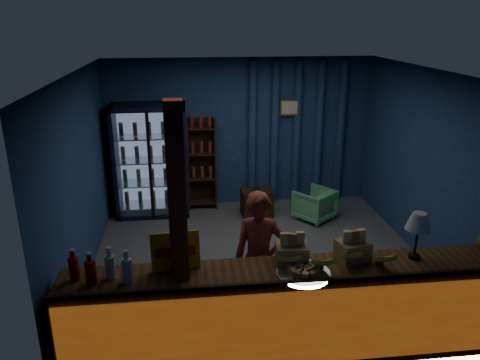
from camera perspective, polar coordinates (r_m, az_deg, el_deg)
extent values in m
plane|color=#515154|center=(6.68, 2.32, -9.68)|extent=(4.60, 4.60, 0.00)
plane|color=navy|center=(8.25, 0.06, 5.75)|extent=(4.60, 0.00, 4.60)
plane|color=navy|center=(4.17, 7.31, -8.59)|extent=(4.60, 0.00, 4.60)
plane|color=navy|center=(6.23, -18.89, 0.12)|extent=(0.00, 4.40, 4.40)
plane|color=navy|center=(6.90, 21.71, 1.59)|extent=(0.00, 4.40, 4.40)
plane|color=#472D19|center=(5.88, 2.67, 13.06)|extent=(4.60, 4.60, 0.00)
cube|color=brown|center=(4.85, 6.02, -15.58)|extent=(4.40, 0.55, 0.95)
cube|color=red|center=(4.62, 6.83, -17.60)|extent=(4.35, 0.02, 0.81)
cube|color=#331D10|center=(4.36, 7.03, -12.24)|extent=(4.40, 0.04, 0.04)
cube|color=maroon|center=(4.33, -7.41, -7.50)|extent=(0.16, 0.16, 2.60)
cube|color=black|center=(8.23, -10.66, 2.86)|extent=(1.20, 0.06, 1.90)
cube|color=black|center=(8.04, -14.83, 2.13)|extent=(0.06, 0.60, 1.90)
cube|color=black|center=(7.95, -6.68, 2.48)|extent=(0.06, 0.60, 1.90)
cube|color=black|center=(7.76, -11.20, 8.74)|extent=(1.20, 0.60, 0.08)
cube|color=black|center=(8.28, -10.38, -3.71)|extent=(1.20, 0.60, 0.08)
cube|color=#99B2D8|center=(8.19, -10.68, 2.76)|extent=(1.08, 0.02, 1.74)
cube|color=white|center=(7.71, -10.90, 1.70)|extent=(1.12, 0.02, 1.78)
cube|color=black|center=(7.69, -10.91, 1.66)|extent=(0.05, 0.05, 1.80)
cube|color=silver|center=(8.23, -10.44, -2.88)|extent=(1.08, 0.48, 0.02)
cylinder|color=#B72E1A|center=(8.23, -13.62, -2.15)|extent=(0.07, 0.07, 0.22)
cylinder|color=#1B5F17|center=(8.21, -12.06, -2.10)|extent=(0.07, 0.07, 0.22)
cylinder|color=#B39A1B|center=(8.19, -10.49, -2.04)|extent=(0.07, 0.07, 0.22)
cylinder|color=#211750|center=(8.17, -8.92, -1.98)|extent=(0.07, 0.07, 0.22)
cylinder|color=maroon|center=(8.17, -7.34, -1.92)|extent=(0.07, 0.07, 0.22)
cube|color=silver|center=(8.09, -10.61, -0.26)|extent=(1.08, 0.48, 0.02)
cylinder|color=#1B5F17|center=(8.10, -13.84, 0.48)|extent=(0.07, 0.07, 0.22)
cylinder|color=#B39A1B|center=(8.07, -12.26, 0.55)|extent=(0.07, 0.07, 0.22)
cylinder|color=#211750|center=(8.05, -10.66, 0.61)|extent=(0.07, 0.07, 0.22)
cylinder|color=maroon|center=(8.04, -9.07, 0.67)|extent=(0.07, 0.07, 0.22)
cylinder|color=#B72E1A|center=(8.03, -7.46, 0.74)|extent=(0.07, 0.07, 0.22)
cube|color=silver|center=(7.97, -10.78, 2.45)|extent=(1.08, 0.48, 0.02)
cylinder|color=#B39A1B|center=(7.98, -14.07, 3.20)|extent=(0.07, 0.07, 0.22)
cylinder|color=#211750|center=(7.95, -12.46, 3.27)|extent=(0.07, 0.07, 0.22)
cylinder|color=maroon|center=(7.93, -10.84, 3.35)|extent=(0.07, 0.07, 0.22)
cylinder|color=#B72E1A|center=(7.92, -9.22, 3.42)|extent=(0.07, 0.07, 0.22)
cylinder|color=#1B5F17|center=(7.91, -7.59, 3.48)|extent=(0.07, 0.07, 0.22)
cube|color=silver|center=(7.87, -10.97, 5.24)|extent=(1.08, 0.48, 0.02)
cylinder|color=#211750|center=(7.88, -14.30, 5.99)|extent=(0.07, 0.07, 0.22)
cylinder|color=maroon|center=(7.86, -12.67, 6.08)|extent=(0.07, 0.07, 0.22)
cylinder|color=#B72E1A|center=(7.84, -11.03, 6.16)|extent=(0.07, 0.07, 0.22)
cylinder|color=#1B5F17|center=(7.82, -9.37, 6.23)|extent=(0.07, 0.07, 0.22)
cylinder|color=#B39A1B|center=(7.81, -7.72, 6.30)|extent=(0.07, 0.07, 0.22)
cube|color=#331D10|center=(8.29, -4.72, 2.16)|extent=(0.50, 0.02, 1.60)
cube|color=#331D10|center=(8.16, -6.33, 1.83)|extent=(0.03, 0.28, 1.60)
cube|color=#331D10|center=(8.17, -3.03, 1.95)|extent=(0.03, 0.28, 1.60)
cube|color=#331D10|center=(8.40, -4.55, -2.67)|extent=(0.46, 0.26, 0.02)
cube|color=#331D10|center=(8.24, -4.63, 0.23)|extent=(0.46, 0.26, 0.02)
cube|color=#331D10|center=(8.11, -4.72, 3.24)|extent=(0.46, 0.26, 0.02)
cube|color=#331D10|center=(7.99, -4.81, 6.34)|extent=(0.46, 0.26, 0.02)
cylinder|color=navy|center=(8.22, 1.50, 5.69)|extent=(0.14, 0.14, 2.50)
cylinder|color=navy|center=(8.29, 4.25, 5.76)|extent=(0.14, 0.14, 2.50)
cylinder|color=navy|center=(8.37, 6.95, 5.81)|extent=(0.14, 0.14, 2.50)
cylinder|color=navy|center=(8.47, 9.60, 5.84)|extent=(0.14, 0.14, 2.50)
cylinder|color=navy|center=(8.59, 12.18, 5.86)|extent=(0.14, 0.14, 2.50)
cube|color=gold|center=(8.21, 6.12, 8.78)|extent=(0.36, 0.03, 0.28)
cube|color=silver|center=(8.19, 6.15, 8.75)|extent=(0.30, 0.01, 0.22)
imported|color=brown|center=(5.12, 2.35, -9.66)|extent=(0.60, 0.44, 1.52)
imported|color=#62C47A|center=(7.94, 9.05, -2.95)|extent=(0.80, 0.80, 0.52)
cube|color=#331D10|center=(7.98, 2.05, -2.83)|extent=(0.53, 0.41, 0.46)
cylinder|color=#331D10|center=(7.88, 2.08, -0.98)|extent=(0.09, 0.09, 0.09)
cube|color=#ECAE0C|center=(4.53, -7.88, -8.56)|extent=(0.47, 0.14, 0.37)
cube|color=#AB180B|center=(4.51, -7.89, -8.68)|extent=(0.39, 0.07, 0.09)
cylinder|color=#AB180B|center=(4.60, -19.55, -10.20)|extent=(0.10, 0.10, 0.23)
cylinder|color=#AB180B|center=(4.53, -19.78, -8.47)|extent=(0.04, 0.04, 0.09)
cylinder|color=white|center=(4.51, -19.83, -8.05)|extent=(0.05, 0.05, 0.02)
cylinder|color=#AB180B|center=(4.49, -17.73, -10.69)|extent=(0.10, 0.10, 0.23)
cylinder|color=#AB180B|center=(4.42, -17.94, -8.93)|extent=(0.04, 0.04, 0.09)
cylinder|color=white|center=(4.40, -17.98, -8.51)|extent=(0.05, 0.05, 0.02)
cylinder|color=silver|center=(4.53, -15.52, -10.18)|extent=(0.10, 0.10, 0.23)
cylinder|color=silver|center=(4.46, -15.70, -8.43)|extent=(0.04, 0.04, 0.09)
cylinder|color=white|center=(4.44, -15.74, -8.01)|extent=(0.05, 0.05, 0.02)
cylinder|color=silver|center=(4.44, -13.57, -10.66)|extent=(0.10, 0.10, 0.23)
cylinder|color=silver|center=(4.37, -13.74, -8.88)|extent=(0.04, 0.04, 0.09)
cylinder|color=white|center=(4.35, -13.78, -8.45)|extent=(0.05, 0.05, 0.02)
cube|color=#A78050|center=(4.65, 6.32, -8.92)|extent=(0.33, 0.29, 0.20)
cube|color=gold|center=(4.57, 5.43, -7.13)|extent=(0.09, 0.06, 0.13)
cube|color=orange|center=(4.58, 6.40, -7.12)|extent=(0.09, 0.06, 0.13)
cube|color=gold|center=(4.59, 7.36, -7.10)|extent=(0.09, 0.06, 0.13)
cube|color=#A78050|center=(4.83, 13.56, -8.29)|extent=(0.35, 0.31, 0.19)
cube|color=gold|center=(4.72, 12.95, -6.76)|extent=(0.09, 0.07, 0.12)
cube|color=orange|center=(4.76, 13.71, -6.60)|extent=(0.09, 0.07, 0.12)
cube|color=gold|center=(4.80, 14.45, -6.45)|extent=(0.09, 0.07, 0.12)
cylinder|color=silver|center=(4.51, 7.70, -11.20)|extent=(0.52, 0.52, 0.03)
cube|color=gold|center=(4.51, 8.99, -10.63)|extent=(0.11, 0.08, 0.06)
cube|color=orange|center=(4.57, 8.39, -10.22)|extent=(0.13, 0.13, 0.06)
cube|color=gold|center=(4.57, 7.42, -10.11)|extent=(0.08, 0.11, 0.06)
cube|color=orange|center=(4.53, 6.62, -10.36)|extent=(0.13, 0.13, 0.06)
cube|color=gold|center=(4.47, 6.45, -10.84)|extent=(0.11, 0.08, 0.06)
cube|color=orange|center=(4.41, 7.04, -11.27)|extent=(0.13, 0.13, 0.06)
cube|color=gold|center=(4.41, 8.05, -11.38)|extent=(0.08, 0.11, 0.06)
cube|color=orange|center=(4.45, 8.86, -11.11)|extent=(0.13, 0.13, 0.06)
cylinder|color=black|center=(5.05, 20.46, -8.72)|extent=(0.12, 0.12, 0.04)
cylinder|color=black|center=(4.98, 20.69, -6.95)|extent=(0.02, 0.02, 0.35)
cone|color=white|center=(4.89, 20.98, -4.72)|extent=(0.25, 0.25, 0.17)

